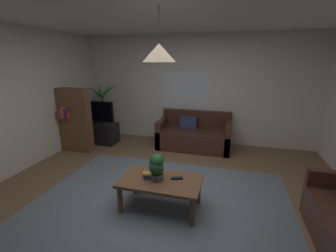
% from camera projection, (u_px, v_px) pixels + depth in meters
% --- Properties ---
extents(floor, '(5.54, 5.41, 0.02)m').
position_uv_depth(floor, '(162.00, 201.00, 3.42)').
color(floor, brown).
rests_on(floor, ground).
extents(rug, '(3.60, 2.97, 0.01)m').
position_uv_depth(rug, '(158.00, 208.00, 3.23)').
color(rug, slate).
rests_on(rug, ground).
extents(wall_back, '(5.66, 0.06, 2.56)m').
position_uv_depth(wall_back, '(195.00, 90.00, 5.59)').
color(wall_back, silver).
rests_on(wall_back, ground).
extents(ceiling, '(5.54, 5.41, 0.02)m').
position_uv_depth(ceiling, '(161.00, 7.00, 2.70)').
color(ceiling, white).
extents(window_pane, '(1.22, 0.01, 1.07)m').
position_uv_depth(window_pane, '(184.00, 94.00, 5.65)').
color(window_pane, white).
extents(couch_under_window, '(1.63, 0.80, 0.82)m').
position_uv_depth(couch_under_window, '(194.00, 136.00, 5.39)').
color(couch_under_window, '#47281E').
rests_on(couch_under_window, ground).
extents(coffee_table, '(1.09, 0.62, 0.43)m').
position_uv_depth(coffee_table, '(160.00, 184.00, 3.15)').
color(coffee_table, brown).
rests_on(coffee_table, ground).
extents(book_on_table_0, '(0.14, 0.13, 0.03)m').
position_uv_depth(book_on_table_0, '(150.00, 177.00, 3.18)').
color(book_on_table_0, '#2D4C8C').
rests_on(book_on_table_0, coffee_table).
extents(book_on_table_1, '(0.17, 0.13, 0.02)m').
position_uv_depth(book_on_table_1, '(149.00, 175.00, 3.17)').
color(book_on_table_1, black).
rests_on(book_on_table_1, coffee_table).
extents(book_on_table_2, '(0.16, 0.13, 0.03)m').
position_uv_depth(book_on_table_2, '(148.00, 174.00, 3.16)').
color(book_on_table_2, gold).
rests_on(book_on_table_2, coffee_table).
extents(remote_on_table_0, '(0.17, 0.10, 0.02)m').
position_uv_depth(remote_on_table_0, '(177.00, 178.00, 3.15)').
color(remote_on_table_0, black).
rests_on(remote_on_table_0, coffee_table).
extents(potted_plant_on_table, '(0.20, 0.22, 0.36)m').
position_uv_depth(potted_plant_on_table, '(156.00, 167.00, 3.09)').
color(potted_plant_on_table, '#4C4C51').
rests_on(potted_plant_on_table, coffee_table).
extents(tv_stand, '(0.90, 0.44, 0.50)m').
position_uv_depth(tv_stand, '(99.00, 133.00, 5.73)').
color(tv_stand, black).
rests_on(tv_stand, ground).
extents(tv, '(0.86, 0.16, 0.54)m').
position_uv_depth(tv, '(97.00, 112.00, 5.56)').
color(tv, black).
rests_on(tv, tv_stand).
extents(potted_palm_corner, '(0.79, 0.87, 1.43)m').
position_uv_depth(potted_palm_corner, '(103.00, 114.00, 6.02)').
color(potted_palm_corner, '#4C4C51').
rests_on(potted_palm_corner, ground).
extents(bookshelf_corner, '(0.70, 0.31, 1.40)m').
position_uv_depth(bookshelf_corner, '(75.00, 120.00, 5.10)').
color(bookshelf_corner, brown).
rests_on(bookshelf_corner, ground).
extents(pendant_lamp, '(0.39, 0.39, 0.60)m').
position_uv_depth(pendant_lamp, '(159.00, 53.00, 2.68)').
color(pendant_lamp, black).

